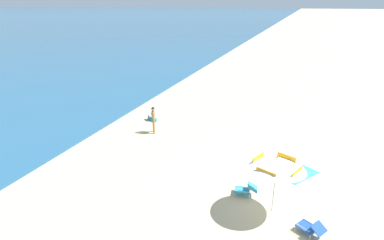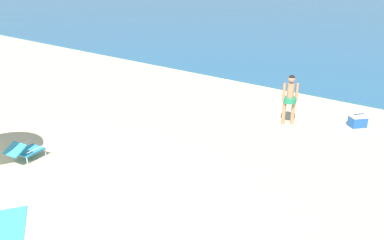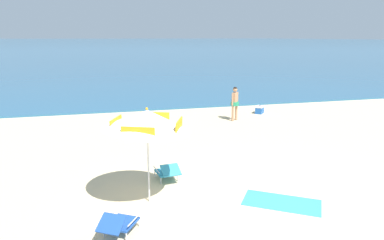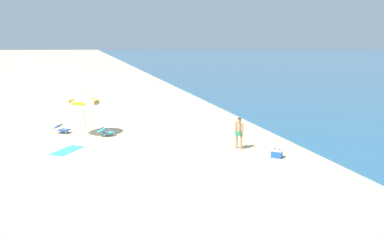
{
  "view_description": "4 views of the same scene",
  "coord_description": "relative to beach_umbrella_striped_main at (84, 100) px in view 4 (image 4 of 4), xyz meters",
  "views": [
    {
      "loc": [
        -12.91,
        0.71,
        7.23
      ],
      "look_at": [
        1.22,
        5.88,
        1.43
      ],
      "focal_mm": 28.68,
      "sensor_mm": 36.0,
      "label": 1
    },
    {
      "loc": [
        6.16,
        -2.04,
        4.6
      ],
      "look_at": [
        0.44,
        5.59,
        0.72
      ],
      "focal_mm": 35.18,
      "sensor_mm": 36.0,
      "label": 2
    },
    {
      "loc": [
        -4.05,
        -6.63,
        3.86
      ],
      "look_at": [
        -0.99,
        5.11,
        0.98
      ],
      "focal_mm": 32.86,
      "sensor_mm": 36.0,
      "label": 3
    },
    {
      "loc": [
        17.95,
        1.55,
        5.1
      ],
      "look_at": [
        -0.11,
        6.72,
        1.16
      ],
      "focal_mm": 33.46,
      "sensor_mm": 36.0,
      "label": 4
    }
  ],
  "objects": [
    {
      "name": "lounge_chair_beside_umbrella",
      "position": [
        -0.8,
        -1.34,
        -1.74
      ],
      "size": [
        0.92,
        1.03,
        0.52
      ],
      "color": "#1E4799",
      "rests_on": "ground"
    },
    {
      "name": "beach_umbrella_striped_main",
      "position": [
        0.0,
        0.0,
        0.0
      ],
      "size": [
        2.12,
        2.09,
        2.33
      ],
      "color": "silver",
      "rests_on": "ground"
    },
    {
      "name": "beach_towel",
      "position": [
        3.05,
        -0.88,
        -2.01
      ],
      "size": [
        1.99,
        1.76,
        0.01
      ],
      "primitive_type": "cube",
      "rotation": [
        0.0,
        0.0,
        0.97
      ],
      "color": "#3384BC",
      "rests_on": "ground"
    },
    {
      "name": "lounge_chair_under_umbrella",
      "position": [
        0.66,
        1.11,
        -1.74
      ],
      "size": [
        0.65,
        0.95,
        0.52
      ],
      "color": "teal",
      "rests_on": "ground"
    },
    {
      "name": "cooler_box",
      "position": [
        6.89,
        8.51,
        -1.81
      ],
      "size": [
        0.59,
        0.6,
        0.43
      ],
      "color": "#1E56A8",
      "rests_on": "ground"
    },
    {
      "name": "person_standing_near_shore",
      "position": [
        5.07,
        7.4,
        -1.09
      ],
      "size": [
        0.41,
        0.39,
        1.6
      ],
      "color": "tan",
      "rests_on": "ground"
    },
    {
      "name": "ground_plane",
      "position": [
        3.08,
        -1.16,
        -2.02
      ],
      "size": [
        800.0,
        800.0,
        0.0
      ],
      "primitive_type": "plane",
      "color": "#D1BA8E"
    }
  ]
}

